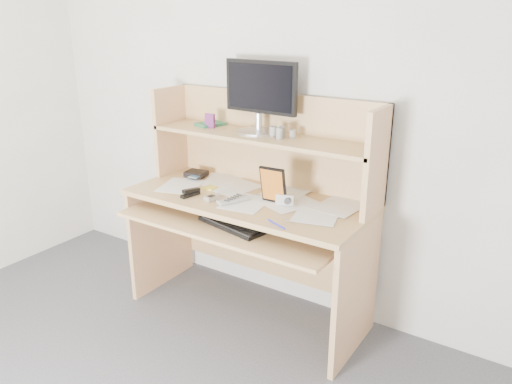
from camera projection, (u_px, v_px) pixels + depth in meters
The scene contains 19 objects.
back_wall at pixel (277, 101), 2.90m from camera, with size 3.60×0.04×2.50m, color silver.
desk at pixel (255, 202), 2.90m from camera, with size 1.40×0.70×1.30m.
paper_clutter at pixel (247, 197), 2.81m from camera, with size 1.32×0.54×0.01m, color silver.
keyboard at pixel (232, 224), 2.67m from camera, with size 0.42×0.22×0.03m.
tv_remote at pixel (233, 200), 2.73m from camera, with size 0.05×0.18×0.02m, color gray.
flip_phone at pixel (212, 197), 2.77m from camera, with size 0.05×0.09×0.02m, color #B7B7B9.
stapler at pixel (190, 192), 2.82m from camera, with size 0.03×0.12×0.04m, color black.
wallet at pixel (196, 174), 3.16m from camera, with size 0.13×0.10×0.03m, color black.
sticky_note_pad at pixel (210, 188), 2.96m from camera, with size 0.07×0.07×0.01m, color yellow.
digital_camera at pixel (285, 199), 2.68m from camera, with size 0.10×0.04×0.06m, color silver.
game_case at pixel (273, 185), 2.68m from camera, with size 0.15×0.02×0.21m, color black.
blue_pen at pixel (276, 224), 2.42m from camera, with size 0.01×0.01×0.14m, color #1A22C3.
card_box at pixel (210, 121), 2.98m from camera, with size 0.06×0.02×0.09m, color #A62216.
shelf_book at pixel (210, 124), 3.06m from camera, with size 0.12×0.16×0.02m, color #348349.
chip_stack_a at pixel (273, 131), 2.78m from camera, with size 0.04×0.04×0.06m, color black.
chip_stack_b at pixel (282, 132), 2.77m from camera, with size 0.04×0.04×0.06m, color white.
chip_stack_c at pixel (293, 134), 2.74m from camera, with size 0.04×0.04×0.05m, color black.
chip_stack_d at pixel (279, 134), 2.71m from camera, with size 0.04×0.04×0.06m, color white.
monitor at pixel (260, 95), 2.81m from camera, with size 0.47×0.23×0.41m.
Camera 1 is at (1.49, -0.70, 1.71)m, focal length 35.00 mm.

